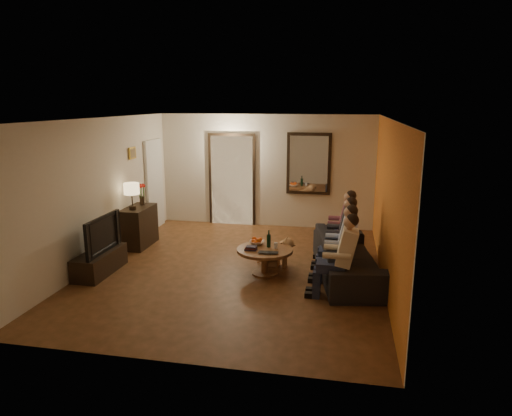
% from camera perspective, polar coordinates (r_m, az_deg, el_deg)
% --- Properties ---
extents(floor, '(5.00, 6.00, 0.01)m').
position_cam_1_polar(floor, '(8.10, -2.51, -7.64)').
color(floor, '#482E13').
rests_on(floor, ground).
extents(ceiling, '(5.00, 6.00, 0.01)m').
position_cam_1_polar(ceiling, '(7.57, -2.71, 11.08)').
color(ceiling, white).
rests_on(ceiling, back_wall).
extents(back_wall, '(5.00, 0.02, 2.60)m').
position_cam_1_polar(back_wall, '(10.62, 1.20, 4.65)').
color(back_wall, beige).
rests_on(back_wall, floor).
extents(front_wall, '(5.00, 0.02, 2.60)m').
position_cam_1_polar(front_wall, '(4.96, -10.81, -5.57)').
color(front_wall, beige).
rests_on(front_wall, floor).
extents(left_wall, '(0.02, 6.00, 2.60)m').
position_cam_1_polar(left_wall, '(8.66, -18.92, 1.98)').
color(left_wall, beige).
rests_on(left_wall, floor).
extents(right_wall, '(0.02, 6.00, 2.60)m').
position_cam_1_polar(right_wall, '(7.55, 16.16, 0.61)').
color(right_wall, beige).
rests_on(right_wall, floor).
extents(orange_accent, '(0.01, 6.00, 2.60)m').
position_cam_1_polar(orange_accent, '(7.55, 16.08, 0.61)').
color(orange_accent, '#C36C21').
rests_on(orange_accent, right_wall).
extents(kitchen_doorway, '(1.00, 0.06, 2.10)m').
position_cam_1_polar(kitchen_doorway, '(10.81, -3.01, 3.43)').
color(kitchen_doorway, '#FFE0A5').
rests_on(kitchen_doorway, floor).
extents(door_trim, '(1.12, 0.04, 2.22)m').
position_cam_1_polar(door_trim, '(10.80, -3.02, 3.43)').
color(door_trim, black).
rests_on(door_trim, floor).
extents(fridge_glimpse, '(0.45, 0.03, 1.70)m').
position_cam_1_polar(fridge_glimpse, '(10.78, -1.70, 2.61)').
color(fridge_glimpse, silver).
rests_on(fridge_glimpse, floor).
extents(mirror_frame, '(1.00, 0.05, 1.40)m').
position_cam_1_polar(mirror_frame, '(10.43, 6.61, 5.51)').
color(mirror_frame, black).
rests_on(mirror_frame, back_wall).
extents(mirror_glass, '(0.86, 0.02, 1.26)m').
position_cam_1_polar(mirror_glass, '(10.40, 6.60, 5.49)').
color(mirror_glass, white).
rests_on(mirror_glass, back_wall).
extents(white_door, '(0.06, 0.85, 2.04)m').
position_cam_1_polar(white_door, '(10.71, -12.56, 2.88)').
color(white_door, white).
rests_on(white_door, floor).
extents(framed_art, '(0.03, 0.28, 0.24)m').
position_cam_1_polar(framed_art, '(9.70, -15.21, 6.65)').
color(framed_art, '#B28C33').
rests_on(framed_art, left_wall).
extents(art_canvas, '(0.01, 0.22, 0.18)m').
position_cam_1_polar(art_canvas, '(9.69, -15.13, 6.65)').
color(art_canvas, brown).
rests_on(art_canvas, left_wall).
extents(dresser, '(0.45, 0.90, 0.80)m').
position_cam_1_polar(dresser, '(9.56, -14.43, -2.25)').
color(dresser, black).
rests_on(dresser, floor).
extents(table_lamp, '(0.30, 0.30, 0.54)m').
position_cam_1_polar(table_lamp, '(9.21, -15.25, 1.43)').
color(table_lamp, beige).
rests_on(table_lamp, dresser).
extents(flower_vase, '(0.14, 0.14, 0.44)m').
position_cam_1_polar(flower_vase, '(9.61, -14.08, 1.67)').
color(flower_vase, red).
rests_on(flower_vase, dresser).
extents(tv_stand, '(0.45, 1.15, 0.38)m').
position_cam_1_polar(tv_stand, '(8.30, -18.95, -6.43)').
color(tv_stand, black).
rests_on(tv_stand, floor).
extents(tv, '(1.09, 0.14, 0.63)m').
position_cam_1_polar(tv, '(8.15, -19.21, -3.09)').
color(tv, black).
rests_on(tv, tv_stand).
extents(sofa, '(2.49, 1.31, 0.69)m').
position_cam_1_polar(sofa, '(7.82, 11.43, -5.98)').
color(sofa, black).
rests_on(sofa, floor).
extents(person_a, '(0.60, 0.40, 1.20)m').
position_cam_1_polar(person_a, '(6.88, 10.70, -6.37)').
color(person_a, tan).
rests_on(person_a, sofa).
extents(person_b, '(0.60, 0.40, 1.20)m').
position_cam_1_polar(person_b, '(7.45, 10.75, -4.84)').
color(person_b, tan).
rests_on(person_b, sofa).
extents(person_c, '(0.60, 0.40, 1.20)m').
position_cam_1_polar(person_c, '(8.02, 10.79, -3.54)').
color(person_c, tan).
rests_on(person_c, sofa).
extents(person_d, '(0.60, 0.40, 1.20)m').
position_cam_1_polar(person_d, '(8.60, 10.83, -2.40)').
color(person_d, tan).
rests_on(person_d, sofa).
extents(dog, '(0.59, 0.32, 0.56)m').
position_cam_1_polar(dog, '(8.16, 2.54, -5.37)').
color(dog, '#9F7449').
rests_on(dog, floor).
extents(coffee_table, '(1.06, 1.06, 0.45)m').
position_cam_1_polar(coffee_table, '(7.80, 1.10, -6.68)').
color(coffee_table, brown).
rests_on(coffee_table, floor).
extents(bowl, '(0.26, 0.26, 0.06)m').
position_cam_1_polar(bowl, '(7.96, 0.11, -4.33)').
color(bowl, white).
rests_on(bowl, coffee_table).
extents(oranges, '(0.20, 0.20, 0.08)m').
position_cam_1_polar(oranges, '(7.94, 0.11, -3.86)').
color(oranges, '#EF5714').
rests_on(oranges, bowl).
extents(wine_bottle, '(0.07, 0.07, 0.31)m').
position_cam_1_polar(wine_bottle, '(7.77, 1.61, -3.82)').
color(wine_bottle, black).
rests_on(wine_bottle, coffee_table).
extents(wine_glass, '(0.06, 0.06, 0.10)m').
position_cam_1_polar(wine_glass, '(7.73, 2.49, -4.72)').
color(wine_glass, silver).
rests_on(wine_glass, coffee_table).
extents(book_stack, '(0.20, 0.15, 0.07)m').
position_cam_1_polar(book_stack, '(7.66, -0.64, -5.00)').
color(book_stack, black).
rests_on(book_stack, coffee_table).
extents(laptop, '(0.34, 0.24, 0.03)m').
position_cam_1_polar(laptop, '(7.45, 1.50, -5.73)').
color(laptop, black).
rests_on(laptop, coffee_table).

